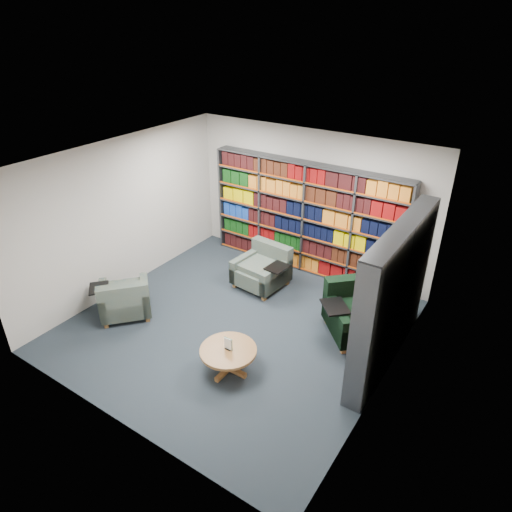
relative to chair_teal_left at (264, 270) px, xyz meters
The scene contains 7 objects.
room_shell 1.77m from the chair_teal_left, 76.62° to the right, with size 5.02×5.02×2.82m.
bookshelf_back 1.29m from the chair_teal_left, 71.75° to the left, with size 4.00×0.28×2.20m.
bookshelf_right 2.88m from the chair_teal_left, 15.92° to the right, with size 0.28×2.50×2.20m.
chair_teal_left is the anchor object (origin of this frame).
chair_green_right 2.09m from the chair_teal_left, 10.92° to the right, with size 1.35×1.35×0.87m.
chair_teal_front 2.61m from the chair_teal_left, 122.91° to the right, with size 1.17×1.17×0.75m.
coffee_table 2.47m from the chair_teal_left, 69.29° to the right, with size 0.83×0.83×0.58m.
Camera 1 is at (3.71, -4.99, 4.68)m, focal length 32.00 mm.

